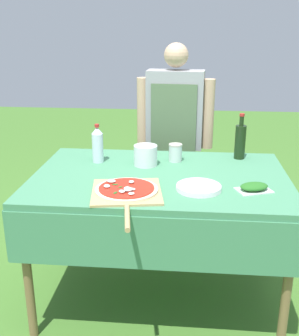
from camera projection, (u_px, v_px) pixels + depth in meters
name	position (u px, v px, depth m)	size (l,w,h in m)	color
ground_plane	(159.00, 296.00, 2.66)	(12.00, 12.00, 0.00)	#477A2D
prep_table	(160.00, 189.00, 2.42)	(1.46, 0.97, 0.81)	#478960
person_cook	(175.00, 129.00, 3.11)	(0.56, 0.21, 1.51)	#4C4C51
pizza_on_peel	(126.00, 191.00, 2.13)	(0.40, 0.62, 0.05)	tan
oil_bottle	(240.00, 141.00, 2.65)	(0.07, 0.07, 0.29)	black
water_bottle	(98.00, 144.00, 2.59)	(0.07, 0.07, 0.24)	silver
herb_container	(254.00, 187.00, 2.16)	(0.21, 0.17, 0.04)	silver
mixing_tub	(146.00, 155.00, 2.54)	(0.14, 0.14, 0.12)	silver
plate_stack	(199.00, 188.00, 2.18)	(0.24, 0.24, 0.02)	white
sauce_jar	(175.00, 154.00, 2.62)	(0.08, 0.08, 0.11)	silver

